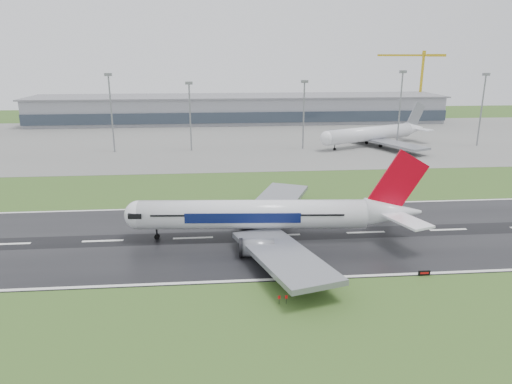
{
  "coord_description": "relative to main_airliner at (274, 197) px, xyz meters",
  "views": [
    {
      "loc": [
        -14.42,
        -100.26,
        40.38
      ],
      "look_at": [
        -4.66,
        12.0,
        7.0
      ],
      "focal_mm": 33.15,
      "sensor_mm": 36.0,
      "label": 1
    }
  ],
  "objects": [
    {
      "name": "floodmast_3",
      "position": [
        25.42,
        101.85,
        4.21
      ],
      "size": [
        0.64,
        0.64,
        28.07
      ],
      "primitive_type": "cylinder",
      "color": "gray",
      "rests_on": "ground"
    },
    {
      "name": "tower_crane",
      "position": [
        120.3,
        201.85,
        10.99
      ],
      "size": [
        40.73,
        14.61,
        41.62
      ],
      "primitive_type": null,
      "rotation": [
        0.0,
        0.0,
        -0.3
      ],
      "color": "gold",
      "rests_on": "ground"
    },
    {
      "name": "runway_sign",
      "position": [
        26.08,
        -20.69,
        -9.3
      ],
      "size": [
        2.31,
        0.55,
        1.04
      ],
      "primitive_type": null,
      "rotation": [
        0.0,
        0.0,
        -0.13
      ],
      "color": "black",
      "rests_on": "ground"
    },
    {
      "name": "parked_airliner",
      "position": [
        57.99,
        105.89,
        -0.85
      ],
      "size": [
        78.43,
        76.32,
        17.78
      ],
      "primitive_type": null,
      "rotation": [
        0.0,
        0.0,
        0.42
      ],
      "color": "silver",
      "rests_on": "apron"
    },
    {
      "name": "runway",
      "position": [
        1.97,
        1.85,
        -9.77
      ],
      "size": [
        400.0,
        45.0,
        0.1
      ],
      "primitive_type": "cube",
      "color": "black",
      "rests_on": "ground"
    },
    {
      "name": "floodmast_4",
      "position": [
        67.61,
        101.85,
        6.13
      ],
      "size": [
        0.64,
        0.64,
        31.9
      ],
      "primitive_type": "cylinder",
      "color": "gray",
      "rests_on": "ground"
    },
    {
      "name": "terminal",
      "position": [
        1.97,
        186.85,
        -2.32
      ],
      "size": [
        240.0,
        36.0,
        15.0
      ],
      "primitive_type": "cube",
      "color": "gray",
      "rests_on": "ground"
    },
    {
      "name": "floodmast_1",
      "position": [
        -54.92,
        101.85,
        5.78
      ],
      "size": [
        0.64,
        0.64,
        31.2
      ],
      "primitive_type": "cylinder",
      "color": "gray",
      "rests_on": "ground"
    },
    {
      "name": "floodmast_5",
      "position": [
        104.78,
        101.85,
        5.52
      ],
      "size": [
        0.64,
        0.64,
        30.69
      ],
      "primitive_type": "cylinder",
      "color": "gray",
      "rests_on": "ground"
    },
    {
      "name": "floodmast_2",
      "position": [
        -22.75,
        101.85,
        4.02
      ],
      "size": [
        0.64,
        0.64,
        27.68
      ],
      "primitive_type": "cylinder",
      "color": "gray",
      "rests_on": "ground"
    },
    {
      "name": "apron",
      "position": [
        1.97,
        126.85,
        -9.78
      ],
      "size": [
        400.0,
        130.0,
        0.08
      ],
      "primitive_type": "cube",
      "color": "slate",
      "rests_on": "ground"
    },
    {
      "name": "ground",
      "position": [
        1.97,
        1.85,
        -9.82
      ],
      "size": [
        520.0,
        520.0,
        0.0
      ],
      "primitive_type": "plane",
      "color": "#31521E",
      "rests_on": "ground"
    },
    {
      "name": "main_airliner",
      "position": [
        0.0,
        0.0,
        0.0
      ],
      "size": [
        70.27,
        67.37,
        19.44
      ],
      "primitive_type": null,
      "rotation": [
        0.0,
        0.0,
        -0.07
      ],
      "color": "white",
      "rests_on": "runway"
    }
  ]
}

